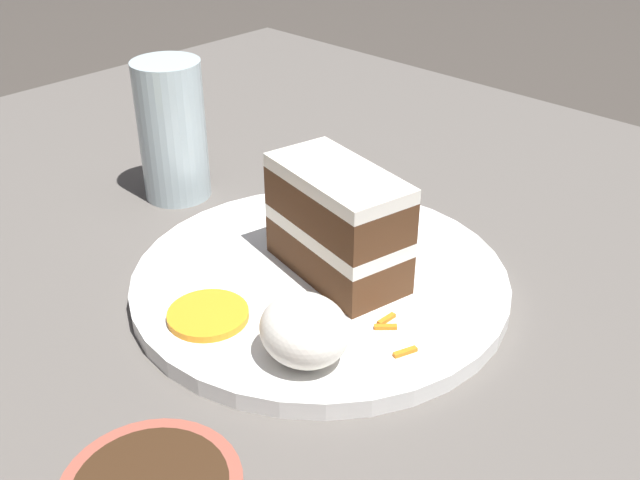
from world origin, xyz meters
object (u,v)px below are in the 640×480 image
Objects in this scene: orange_garnish at (208,315)px; plate at (320,281)px; drinking_glass at (173,140)px; cream_dollop at (304,330)px; cake_slice at (338,223)px.

plate is at bearing 79.76° from orange_garnish.
drinking_glass is at bearing 148.34° from orange_garnish.
plate is 0.11m from cream_dollop.
orange_garnish is at bearing -168.71° from cream_dollop.
orange_garnish is (-0.02, -0.11, -0.04)m from cake_slice.
cake_slice is 2.15× the size of orange_garnish.
cake_slice is at bearing -2.92° from drinking_glass.
cream_dollop is at bearing 11.29° from orange_garnish.
drinking_glass reaches higher than plate.
drinking_glass is (-0.21, 0.02, 0.05)m from plate.
cream_dollop is at bearing -137.21° from cake_slice.
drinking_glass is (-0.28, 0.11, 0.02)m from cream_dollop.
cream_dollop is 0.30m from drinking_glass.
orange_garnish is (-0.08, -0.02, -0.02)m from cream_dollop.
cream_dollop is 0.47× the size of drinking_glass.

